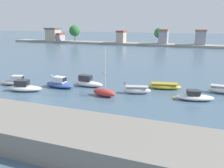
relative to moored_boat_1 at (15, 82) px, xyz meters
The scene contains 16 objects.
ground_plane 10.60m from the moored_boat_1, 42.08° to the right, with size 400.00×400.00×0.00m, color #476075.
moored_boat_1 is the anchor object (origin of this frame).
moored_boat_2 4.35m from the moored_boat_1, 31.03° to the right, with size 5.49×3.05×1.65m.
moored_boat_3 7.64m from the moored_boat_1, ahead, with size 5.25×2.51×1.69m.
moored_boat_4 11.80m from the moored_boat_1, 15.97° to the left, with size 5.09×1.85×1.78m.
moored_boat_5 15.66m from the moored_boat_1, ahead, with size 3.66×1.84×6.78m.
moored_boat_6 19.69m from the moored_boat_1, ahead, with size 4.13×2.20×1.08m.
moored_boat_7 23.72m from the moored_boat_1, 14.57° to the left, with size 5.13×2.54×0.89m.
moored_boat_8 27.42m from the moored_boat_1, ahead, with size 5.03×2.74×1.34m.
moored_boat_9 31.75m from the moored_boat_1, 11.89° to the left, with size 4.24×1.67×1.12m.
mooring_buoy_0 16.44m from the moored_boat_1, 51.84° to the left, with size 0.30×0.30×0.30m, color orange.
mooring_buoy_1 24.82m from the moored_boat_1, ahead, with size 0.33×0.33×0.33m, color yellow.
mooring_buoy_2 17.80m from the moored_boat_1, 23.14° to the left, with size 0.25×0.25×0.25m, color red.
mooring_buoy_3 5.75m from the moored_boat_1, 29.19° to the left, with size 0.27×0.27×0.27m, color yellow.
mooring_buoy_4 7.27m from the moored_boat_1, 73.32° to the left, with size 0.30×0.30×0.30m, color white.
distant_shoreline 71.10m from the moored_boat_1, 87.56° to the left, with size 137.95×7.76×8.39m.
Camera 1 is at (19.01, -21.04, 9.84)m, focal length 36.66 mm.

